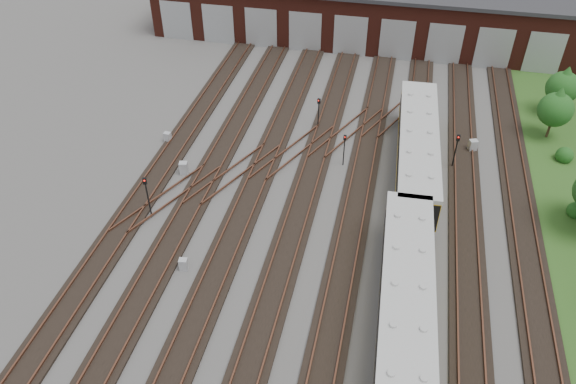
# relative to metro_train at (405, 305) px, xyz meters

# --- Properties ---
(ground) EXTENTS (120.00, 120.00, 0.00)m
(ground) POSITION_rel_metro_train_xyz_m (-6.00, 2.34, -2.07)
(ground) COLOR #4C4946
(ground) RESTS_ON ground
(track_network) EXTENTS (30.40, 70.00, 0.33)m
(track_network) POSITION_rel_metro_train_xyz_m (-6.17, 2.93, -1.97)
(track_network) COLOR black
(track_network) RESTS_ON ground
(maintenance_shed) EXTENTS (51.00, 12.50, 6.35)m
(maintenance_shed) POSITION_rel_metro_train_xyz_m (-6.01, 42.31, 1.13)
(maintenance_shed) COLOR #4B1B12
(maintenance_shed) RESTS_ON ground
(metro_train) EXTENTS (3.64, 48.58, 3.40)m
(metro_train) POSITION_rel_metro_train_xyz_m (0.00, 0.00, 0.00)
(metro_train) COLOR black
(metro_train) RESTS_ON ground
(signal_mast_0) EXTENTS (0.30, 0.29, 3.47)m
(signal_mast_0) POSITION_rel_metro_train_xyz_m (-18.50, 6.28, 0.14)
(signal_mast_0) COLOR black
(signal_mast_0) RESTS_ON ground
(signal_mast_1) EXTENTS (0.23, 0.21, 2.89)m
(signal_mast_1) POSITION_rel_metro_train_xyz_m (-5.68, 15.61, -0.23)
(signal_mast_1) COLOR black
(signal_mast_1) RESTS_ON ground
(signal_mast_2) EXTENTS (0.28, 0.27, 2.90)m
(signal_mast_2) POSITION_rel_metro_train_xyz_m (-8.72, 20.88, -0.21)
(signal_mast_2) COLOR black
(signal_mast_2) RESTS_ON ground
(signal_mast_3) EXTENTS (0.29, 0.27, 3.15)m
(signal_mast_3) POSITION_rel_metro_train_xyz_m (3.05, 17.19, -0.04)
(signal_mast_3) COLOR black
(signal_mast_3) RESTS_ON ground
(relay_cabinet_0) EXTENTS (0.61, 0.53, 0.93)m
(relay_cabinet_0) POSITION_rel_metro_train_xyz_m (-21.00, 15.68, -1.61)
(relay_cabinet_0) COLOR #A9ABAE
(relay_cabinet_0) RESTS_ON ground
(relay_cabinet_1) EXTENTS (0.74, 0.65, 1.07)m
(relay_cabinet_1) POSITION_rel_metro_train_xyz_m (-17.99, 11.66, -1.54)
(relay_cabinet_1) COLOR #A9ABAE
(relay_cabinet_1) RESTS_ON ground
(relay_cabinet_2) EXTENTS (0.60, 0.52, 0.89)m
(relay_cabinet_2) POSITION_rel_metro_train_xyz_m (-14.24, 1.72, -1.63)
(relay_cabinet_2) COLOR #A9ABAE
(relay_cabinet_2) RESTS_ON ground
(relay_cabinet_3) EXTENTS (0.78, 0.69, 1.12)m
(relay_cabinet_3) POSITION_rel_metro_train_xyz_m (0.87, 12.52, -1.51)
(relay_cabinet_3) COLOR #A9ABAE
(relay_cabinet_3) RESTS_ON ground
(relay_cabinet_4) EXTENTS (0.79, 0.73, 1.08)m
(relay_cabinet_4) POSITION_rel_metro_train_xyz_m (4.70, 19.95, -1.53)
(relay_cabinet_4) COLOR #A9ABAE
(relay_cabinet_4) RESTS_ON ground
(tree_0) EXTENTS (2.95, 2.95, 4.88)m
(tree_0) POSITION_rel_metro_train_xyz_m (12.39, 27.83, 1.06)
(tree_0) COLOR #362918
(tree_0) RESTS_ON ground
(tree_1) EXTENTS (2.94, 2.94, 4.88)m
(tree_1) POSITION_rel_metro_train_xyz_m (11.19, 23.61, 1.06)
(tree_1) COLOR #362918
(tree_1) RESTS_ON ground
(bush_1) EXTENTS (1.42, 1.42, 1.42)m
(bush_1) POSITION_rel_metro_train_xyz_m (12.06, 20.21, -1.36)
(bush_1) COLOR #164213
(bush_1) RESTS_ON ground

